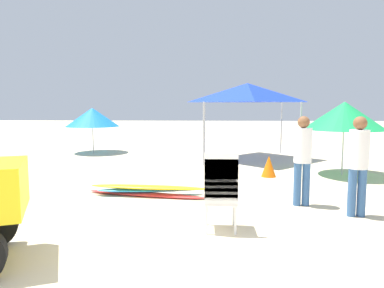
% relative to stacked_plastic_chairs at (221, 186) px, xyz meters
% --- Properties ---
extents(ground, '(80.00, 80.00, 0.00)m').
position_rel_stacked_plastic_chairs_xyz_m(ground, '(-0.74, -0.98, -0.70)').
color(ground, beige).
extents(stacked_plastic_chairs, '(0.48, 0.48, 1.20)m').
position_rel_stacked_plastic_chairs_xyz_m(stacked_plastic_chairs, '(0.00, 0.00, 0.00)').
color(stacked_plastic_chairs, silver).
rests_on(stacked_plastic_chairs, ground).
extents(surfboard_pile, '(2.57, 0.78, 0.24)m').
position_rel_stacked_plastic_chairs_xyz_m(surfboard_pile, '(-1.44, 2.06, -0.58)').
color(surfboard_pile, red).
rests_on(surfboard_pile, ground).
extents(lifeguard_near_center, '(0.32, 0.32, 1.69)m').
position_rel_stacked_plastic_chairs_xyz_m(lifeguard_near_center, '(2.31, 0.86, 0.27)').
color(lifeguard_near_center, '#33598C').
rests_on(lifeguard_near_center, ground).
extents(lifeguard_far_right, '(0.32, 0.32, 1.67)m').
position_rel_stacked_plastic_chairs_xyz_m(lifeguard_far_right, '(1.55, 1.50, 0.26)').
color(lifeguard_far_right, '#33598C').
rests_on(lifeguard_far_right, ground).
extents(popup_canopy, '(3.01, 3.01, 2.63)m').
position_rel_stacked_plastic_chairs_xyz_m(popup_canopy, '(1.13, 7.41, 1.60)').
color(popup_canopy, '#B2B2B7').
rests_on(popup_canopy, ground).
extents(beach_umbrella_left, '(2.12, 2.12, 1.97)m').
position_rel_stacked_plastic_chairs_xyz_m(beach_umbrella_left, '(3.41, 4.57, 0.90)').
color(beach_umbrella_left, beige).
rests_on(beach_umbrella_left, ground).
extents(beach_umbrella_mid, '(2.10, 2.10, 1.77)m').
position_rel_stacked_plastic_chairs_xyz_m(beach_umbrella_mid, '(-4.77, 8.85, 0.71)').
color(beach_umbrella_mid, beige).
rests_on(beach_umbrella_mid, ground).
extents(traffic_cone_near, '(0.39, 0.39, 0.56)m').
position_rel_stacked_plastic_chairs_xyz_m(traffic_cone_near, '(1.39, 4.24, -0.42)').
color(traffic_cone_near, orange).
rests_on(traffic_cone_near, ground).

